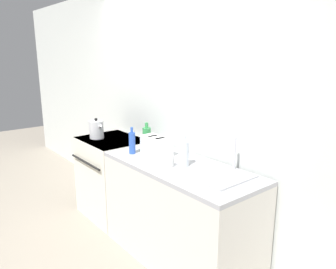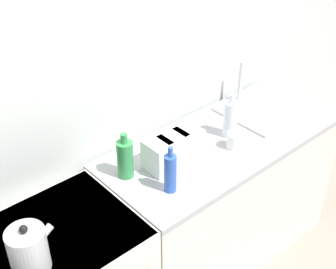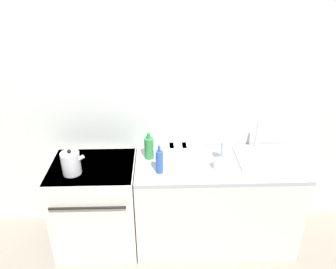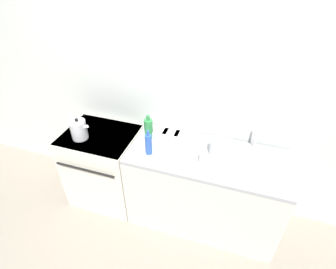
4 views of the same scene
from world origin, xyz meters
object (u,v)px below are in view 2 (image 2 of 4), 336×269
Objects in this scene: kettle at (29,250)px; bottle_blue at (171,173)px; toaster at (173,149)px; bottle_green at (125,159)px; bottle_clear at (230,118)px; cup_white at (234,140)px.

bottle_blue reaches higher than kettle.
bottle_green is (-0.26, 0.07, 0.02)m from toaster.
bottle_blue is (-0.58, -0.14, -0.01)m from bottle_clear.
toaster is 0.27m from bottle_green.
bottle_blue is at bearing -134.99° from toaster.
bottle_clear reaches higher than kettle.
bottle_blue reaches higher than toaster.
bottle_green reaches higher than cup_white.
kettle is 0.90× the size of bottle_blue.
bottle_clear reaches higher than toaster.
bottle_green is at bearing 161.85° from cup_white.
bottle_blue is 2.75× the size of cup_white.
kettle is 1.25m from cup_white.
kettle is at bearing -178.56° from cup_white.
bottle_green is at bearing 163.96° from toaster.
kettle is 0.74m from bottle_blue.
toaster is at bearing 9.60° from kettle.
bottle_clear is (0.42, -0.02, 0.03)m from toaster.
cup_white is (-0.08, -0.10, -0.07)m from bottle_clear.
bottle_green reaches higher than toaster.
bottle_blue is at bearing -175.33° from cup_white.
bottle_blue reaches higher than bottle_green.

